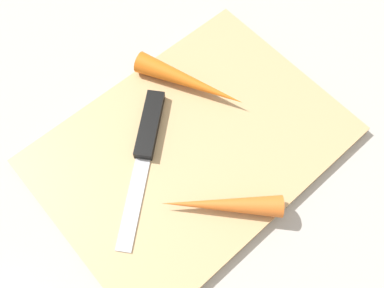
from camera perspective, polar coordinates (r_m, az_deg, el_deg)
name	(u,v)px	position (r m, az deg, el deg)	size (l,w,h in m)	color
ground_plane	(192,148)	(0.52, 0.00, -0.58)	(1.40, 1.40, 0.00)	#ADA8A0
cutting_board	(192,146)	(0.51, 0.00, -0.29)	(0.36, 0.26, 0.01)	tan
knife	(148,134)	(0.51, -6.08, 1.35)	(0.17, 0.14, 0.01)	#B7B7BC
carrot_long	(190,82)	(0.53, -0.31, 8.53)	(0.03, 0.03, 0.15)	orange
carrot_short	(222,205)	(0.46, 4.09, -8.33)	(0.03, 0.03, 0.13)	orange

